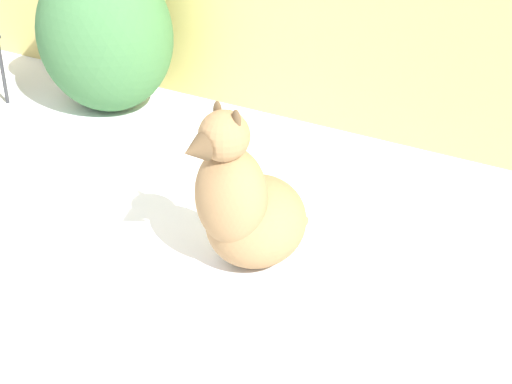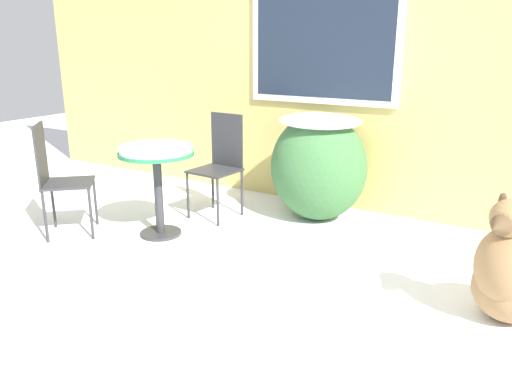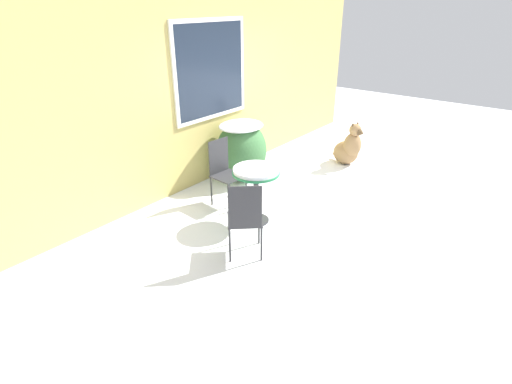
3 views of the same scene
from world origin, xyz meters
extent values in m
ellipsoid|color=#386638|center=(-0.02, 1.73, 0.49)|extent=(0.89, 0.79, 0.98)
cylinder|color=#2D2D30|center=(-0.66, 1.44, 0.22)|extent=(0.02, 0.02, 0.44)
ellipsoid|color=#937047|center=(1.70, 0.69, 0.21)|extent=(0.56, 0.58, 0.41)
ellipsoid|color=#937047|center=(1.66, 0.56, 0.38)|extent=(0.41, 0.39, 0.45)
sphere|color=#937047|center=(1.65, 0.53, 0.68)|extent=(0.21, 0.21, 0.21)
cone|color=brown|center=(1.60, 0.39, 0.66)|extent=(0.14, 0.13, 0.12)
ellipsoid|color=brown|center=(1.59, 0.57, 0.76)|extent=(0.05, 0.04, 0.10)
ellipsoid|color=brown|center=(1.71, 0.53, 0.76)|extent=(0.05, 0.04, 0.10)
ellipsoid|color=#937047|center=(1.77, 0.90, 0.09)|extent=(0.15, 0.23, 0.08)
camera|label=1|loc=(3.22, -1.86, 2.01)|focal=55.00mm
camera|label=2|loc=(1.78, -2.35, 1.59)|focal=35.00mm
camera|label=3|loc=(-4.70, -2.28, 2.73)|focal=28.00mm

